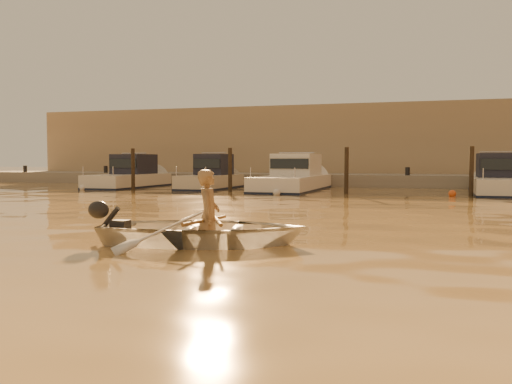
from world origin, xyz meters
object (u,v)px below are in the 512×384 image
(moored_boat_0, at_px, (129,176))
(waterfront_building, at_px, (382,145))
(dinghy, at_px, (203,230))
(person, at_px, (209,216))
(moored_boat_1, at_px, (210,176))
(moored_boat_4, at_px, (501,179))
(moored_boat_2, at_px, (293,177))

(moored_boat_0, relative_size, waterfront_building, 0.14)
(dinghy, distance_m, moored_boat_0, 20.99)
(person, bearing_deg, dinghy, 90.00)
(moored_boat_1, height_order, moored_boat_4, same)
(moored_boat_1, bearing_deg, dinghy, -67.87)
(dinghy, xyz_separation_m, moored_boat_2, (-2.80, 17.40, 0.38))
(dinghy, height_order, moored_boat_1, moored_boat_1)
(person, height_order, moored_boat_4, moored_boat_4)
(moored_boat_0, relative_size, moored_boat_4, 0.93)
(moored_boat_1, relative_size, waterfront_building, 0.12)
(person, height_order, moored_boat_1, moored_boat_1)
(moored_boat_2, bearing_deg, moored_boat_0, 180.00)
(dinghy, xyz_separation_m, waterfront_building, (0.31, 28.40, 2.15))
(moored_boat_4, distance_m, waterfront_building, 12.71)
(dinghy, height_order, moored_boat_2, moored_boat_2)
(moored_boat_0, bearing_deg, waterfront_building, 42.40)
(dinghy, bearing_deg, moored_boat_2, -3.76)
(moored_boat_1, distance_m, moored_boat_4, 13.50)
(dinghy, height_order, person, person)
(person, relative_size, moored_boat_4, 0.23)
(waterfront_building, bearing_deg, moored_boat_1, -123.88)
(moored_boat_0, relative_size, moored_boat_2, 0.83)
(moored_boat_0, bearing_deg, moored_boat_1, 0.00)
(moored_boat_0, bearing_deg, moored_boat_4, 0.00)
(moored_boat_2, height_order, waterfront_building, waterfront_building)
(moored_boat_4, bearing_deg, moored_boat_1, 180.00)
(moored_boat_0, relative_size, moored_boat_1, 1.18)
(waterfront_building, bearing_deg, moored_boat_2, -105.82)
(moored_boat_0, height_order, moored_boat_1, same)
(moored_boat_2, bearing_deg, dinghy, -80.85)
(moored_boat_2, distance_m, waterfront_building, 11.57)
(moored_boat_0, bearing_deg, dinghy, -56.00)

